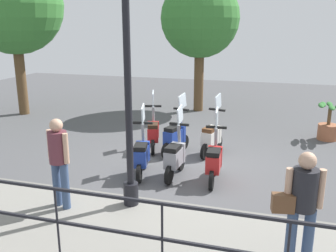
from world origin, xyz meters
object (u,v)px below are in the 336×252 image
object	(u,v)px
pedestrian_distant	(59,157)
pedestrian_with_bag	(302,202)
scooter_far_0	(212,137)
lamp_post_near	(128,88)
scooter_near_2	(142,155)
scooter_near_1	(175,156)
scooter_far_1	(175,136)
tree_distant	(200,19)
tree_large	(13,5)
scooter_near_0	(214,160)
scooter_far_2	(153,132)
potted_palm	(328,125)

from	to	relation	value
pedestrian_distant	pedestrian_with_bag	bearing A→B (deg)	98.90
pedestrian_distant	scooter_far_0	xyz separation A→B (m)	(3.83, -1.97, -0.60)
lamp_post_near	scooter_near_2	xyz separation A→B (m)	(1.62, 0.40, -1.75)
scooter_near_1	scooter_far_0	size ratio (longest dim) A/B	1.00
scooter_far_0	scooter_far_1	size ratio (longest dim) A/B	1.00
tree_distant	scooter_far_0	size ratio (longest dim) A/B	3.18
pedestrian_distant	tree_large	xyz separation A→B (m)	(6.31, 5.52, 2.78)
tree_large	scooter_far_1	distance (m)	7.88
lamp_post_near	pedestrian_with_bag	world-z (taller)	lamp_post_near
scooter_near_0	scooter_far_2	world-z (taller)	same
potted_palm	scooter_near_1	world-z (taller)	scooter_near_1
scooter_far_1	tree_distant	bearing A→B (deg)	22.00
tree_large	potted_palm	size ratio (longest dim) A/B	5.28
lamp_post_near	tree_large	distance (m)	9.03
scooter_near_0	scooter_near_1	size ratio (longest dim) A/B	1.00
pedestrian_with_bag	scooter_far_1	xyz separation A→B (m)	(4.20, 2.82, -0.60)
scooter_near_1	scooter_near_2	bearing A→B (deg)	101.87
pedestrian_with_bag	scooter_near_1	xyz separation A→B (m)	(2.75, 2.42, -0.60)
lamp_post_near	scooter_near_0	bearing A→B (deg)	-34.67
scooter_near_0	scooter_far_2	size ratio (longest dim) A/B	1.00
pedestrian_distant	scooter_far_0	bearing A→B (deg)	170.23
tree_distant	scooter_far_0	bearing A→B (deg)	-164.13
scooter_near_1	scooter_far_0	bearing A→B (deg)	-14.30
scooter_near_2	scooter_far_0	xyz separation A→B (m)	(1.78, -1.24, 0.00)
pedestrian_distant	tree_large	world-z (taller)	tree_large
pedestrian_distant	tree_distant	size ratio (longest dim) A/B	0.32
pedestrian_with_bag	lamp_post_near	bearing A→B (deg)	59.41
pedestrian_distant	scooter_near_1	xyz separation A→B (m)	(2.16, -1.46, -0.60)
scooter_far_0	scooter_far_2	xyz separation A→B (m)	(-0.05, 1.56, 0.00)
lamp_post_near	scooter_far_0	distance (m)	3.91
potted_palm	scooter_near_2	distance (m)	5.84
tree_distant	scooter_near_0	bearing A→B (deg)	-165.24
tree_distant	scooter_near_1	xyz separation A→B (m)	(-6.55, -0.88, -2.94)
pedestrian_with_bag	potted_palm	size ratio (longest dim) A/B	1.50
pedestrian_distant	lamp_post_near	bearing A→B (deg)	128.40
tree_large	scooter_far_2	distance (m)	7.29
scooter_near_2	scooter_far_1	bearing A→B (deg)	-24.18
potted_palm	lamp_post_near	bearing A→B (deg)	145.74
scooter_near_2	scooter_far_1	world-z (taller)	same
scooter_near_2	scooter_far_2	world-z (taller)	same
scooter_far_0	scooter_near_0	bearing A→B (deg)	-154.80
tree_large	scooter_near_0	distance (m)	9.50
potted_palm	scooter_near_0	size ratio (longest dim) A/B	0.69
tree_distant	scooter_far_1	size ratio (longest dim) A/B	3.18
scooter_far_2	scooter_near_2	bearing A→B (deg)	173.14
scooter_near_1	scooter_far_2	world-z (taller)	same
tree_large	scooter_near_2	world-z (taller)	tree_large
pedestrian_with_bag	potted_palm	world-z (taller)	pedestrian_with_bag
scooter_near_2	tree_large	bearing A→B (deg)	43.57
pedestrian_distant	scooter_near_0	distance (m)	3.21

